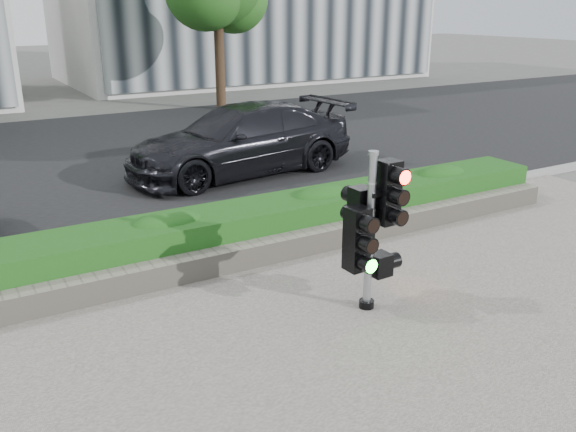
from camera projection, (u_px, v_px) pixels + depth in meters
The scene contains 8 objects.
ground at pixel (332, 317), 7.64m from camera, with size 120.00×120.00×0.00m, color #51514C.
sidewalk at pixel (486, 429), 5.59m from camera, with size 16.00×11.00×0.03m, color #9E9389.
road at pixel (115, 156), 15.80m from camera, with size 60.00×13.00×0.02m, color black.
curb at pixel (227, 235), 10.19m from camera, with size 60.00×0.25×0.12m, color gray.
stone_wall at pixel (261, 252), 9.12m from camera, with size 12.00×0.32×0.34m, color gray.
hedge at pixel (242, 228), 9.60m from camera, with size 12.00×1.00×0.68m, color #328027.
traffic_signal at pixel (370, 223), 7.49m from camera, with size 0.71×0.53×2.05m.
car_dark at pixel (241, 140), 13.86m from camera, with size 2.18×5.37×1.56m, color black.
Camera 1 is at (-3.91, -5.60, 3.69)m, focal length 38.00 mm.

